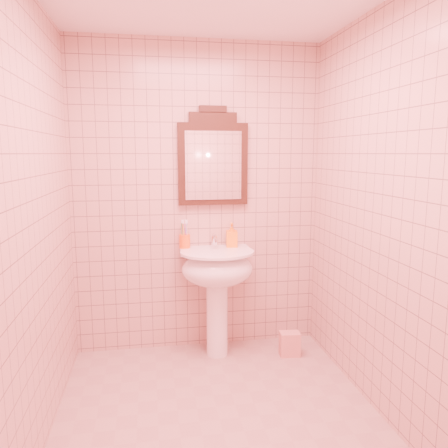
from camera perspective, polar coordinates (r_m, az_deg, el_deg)
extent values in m
plane|color=tan|center=(2.94, -0.57, -24.17)|extent=(2.20, 2.20, 0.00)
cube|color=tan|center=(3.57, -3.42, 3.27)|extent=(2.00, 0.02, 2.50)
cylinder|color=white|center=(3.58, -0.91, -11.56)|extent=(0.17, 0.17, 0.70)
ellipsoid|color=white|center=(3.44, -0.88, -5.91)|extent=(0.56, 0.46, 0.28)
cube|color=white|center=(3.57, -1.29, -3.45)|extent=(0.56, 0.15, 0.05)
cylinder|color=white|center=(3.41, -0.88, -3.72)|extent=(0.58, 0.58, 0.02)
cylinder|color=white|center=(3.56, -1.29, -2.27)|extent=(0.04, 0.04, 0.09)
cylinder|color=white|center=(3.50, -1.16, -1.89)|extent=(0.02, 0.10, 0.02)
cylinder|color=white|center=(3.45, -1.04, -2.37)|extent=(0.02, 0.02, 0.04)
cube|color=white|center=(3.56, -1.32, -1.37)|extent=(0.02, 0.07, 0.01)
cube|color=black|center=(3.54, -1.45, 7.81)|extent=(0.56, 0.05, 0.65)
cube|color=black|center=(3.55, -1.48, 13.74)|extent=(0.38, 0.05, 0.08)
cube|color=black|center=(3.55, -1.48, 14.76)|extent=(0.22, 0.05, 0.05)
cube|color=white|center=(3.51, -1.38, 7.64)|extent=(0.45, 0.01, 0.54)
cylinder|color=#F75E14|center=(3.53, -5.16, -2.26)|extent=(0.09, 0.09, 0.11)
cylinder|color=silver|center=(3.53, -4.85, -1.51)|extent=(0.01, 0.01, 0.20)
cylinder|color=#338CD8|center=(3.54, -5.03, -1.46)|extent=(0.01, 0.01, 0.20)
cylinder|color=#E5334C|center=(3.54, -5.35, -1.47)|extent=(0.01, 0.01, 0.20)
cylinder|color=#3FBF59|center=(3.52, -5.49, -1.53)|extent=(0.01, 0.01, 0.20)
cylinder|color=#D8CC4C|center=(3.51, -5.31, -1.57)|extent=(0.01, 0.01, 0.20)
cylinder|color=purple|center=(3.51, -4.98, -1.56)|extent=(0.01, 0.01, 0.20)
imported|color=orange|center=(3.55, 1.02, -1.45)|extent=(0.10, 0.10, 0.20)
cube|color=tan|center=(3.69, 8.57, -15.23)|extent=(0.17, 0.12, 0.19)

